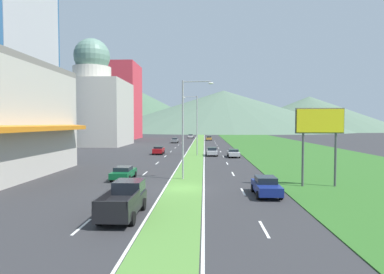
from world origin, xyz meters
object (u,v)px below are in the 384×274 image
(street_lamp_near, at_px, (186,123))
(car_0, at_px, (124,173))
(car_2, at_px, (159,150))
(car_3, at_px, (212,152))
(street_lamp_mid, at_px, (196,122))
(billboard_roadside, at_px, (320,127))
(pickup_truck_0, at_px, (124,200))
(car_6, at_px, (191,136))
(car_7, at_px, (209,138))
(car_1, at_px, (175,140))
(car_4, at_px, (266,186))
(car_5, at_px, (233,153))

(street_lamp_near, bearing_deg, car_0, -179.18)
(car_2, xyz_separation_m, car_3, (10.00, -2.38, -0.02))
(street_lamp_mid, height_order, car_2, street_lamp_mid)
(billboard_roadside, distance_m, pickup_truck_0, 18.79)
(billboard_roadside, height_order, car_6, billboard_roadside)
(billboard_roadside, bearing_deg, car_0, 170.54)
(street_lamp_mid, relative_size, billboard_roadside, 1.49)
(car_6, xyz_separation_m, pickup_truck_0, (0.37, -104.32, 0.22))
(street_lamp_mid, bearing_deg, car_7, 86.51)
(car_0, height_order, car_1, car_1)
(pickup_truck_0, bearing_deg, street_lamp_mid, -5.33)
(street_lamp_mid, xyz_separation_m, billboard_roadside, (12.07, -27.65, -0.54))
(car_3, bearing_deg, pickup_truck_0, -9.84)
(street_lamp_mid, xyz_separation_m, car_0, (-6.81, -24.50, -5.35))
(car_0, distance_m, pickup_truck_0, 13.12)
(car_1, height_order, car_4, car_4)
(street_lamp_near, relative_size, car_4, 2.37)
(car_1, bearing_deg, pickup_truck_0, -177.09)
(car_1, distance_m, car_6, 30.87)
(street_lamp_near, relative_size, car_5, 2.42)
(street_lamp_near, distance_m, car_6, 91.75)
(car_1, bearing_deg, car_3, -164.53)
(street_lamp_near, relative_size, car_6, 2.33)
(car_2, relative_size, car_3, 1.00)
(car_0, xyz_separation_m, car_7, (9.88, 74.95, 0.03))
(car_3, distance_m, car_5, 4.24)
(street_lamp_near, distance_m, car_4, 10.96)
(car_0, bearing_deg, car_6, -1.86)
(pickup_truck_0, bearing_deg, car_6, 0.20)
(car_1, height_order, car_7, car_1)
(billboard_roadside, relative_size, car_1, 1.55)
(billboard_roadside, xyz_separation_m, car_5, (-5.48, 25.25, -4.81))
(street_lamp_near, relative_size, pickup_truck_0, 1.89)
(street_lamp_mid, bearing_deg, billboard_roadside, -66.42)
(car_1, height_order, car_5, car_1)
(car_6, bearing_deg, billboard_roadside, -170.47)
(street_lamp_near, xyz_separation_m, car_2, (-6.76, 26.55, -5.08))
(pickup_truck_0, bearing_deg, car_3, -9.84)
(car_2, height_order, car_5, car_2)
(car_0, xyz_separation_m, car_3, (9.75, 24.26, 0.04))
(car_7, bearing_deg, car_1, -36.29)
(street_lamp_mid, distance_m, car_6, 67.45)
(car_7, bearing_deg, street_lamp_near, -2.58)
(car_0, relative_size, car_2, 1.08)
(car_3, xyz_separation_m, car_4, (3.63, -31.03, 0.02))
(car_5, xyz_separation_m, pickup_truck_0, (-10.06, -34.79, 0.27))
(street_lamp_near, bearing_deg, car_5, 72.63)
(car_1, height_order, car_2, car_2)
(car_1, distance_m, pickup_truck_0, 73.73)
(car_2, xyz_separation_m, car_4, (13.63, -33.41, -0.01))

